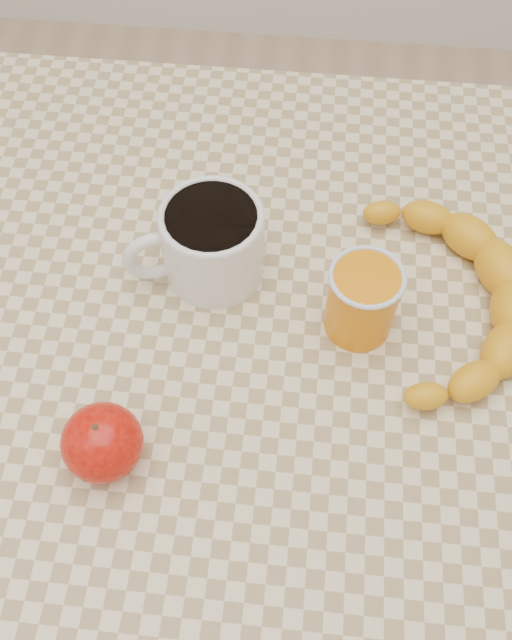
# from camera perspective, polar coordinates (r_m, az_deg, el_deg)

# --- Properties ---
(ground) EXTENTS (3.00, 3.00, 0.00)m
(ground) POSITION_cam_1_polar(r_m,az_deg,el_deg) (1.42, 0.00, -16.77)
(ground) COLOR tan
(ground) RESTS_ON ground
(table) EXTENTS (0.80, 0.80, 0.75)m
(table) POSITION_cam_1_polar(r_m,az_deg,el_deg) (0.80, 0.00, -4.04)
(table) COLOR beige
(table) RESTS_ON ground
(coffee_mug) EXTENTS (0.16, 0.14, 0.09)m
(coffee_mug) POSITION_cam_1_polar(r_m,az_deg,el_deg) (0.73, -3.71, 6.34)
(coffee_mug) COLOR silver
(coffee_mug) RESTS_ON table
(orange_juice_glass) EXTENTS (0.07, 0.07, 0.09)m
(orange_juice_glass) POSITION_cam_1_polar(r_m,az_deg,el_deg) (0.70, 8.50, 1.60)
(orange_juice_glass) COLOR orange
(orange_juice_glass) RESTS_ON table
(apple) EXTENTS (0.08, 0.08, 0.07)m
(apple) POSITION_cam_1_polar(r_m,az_deg,el_deg) (0.65, -12.20, -9.55)
(apple) COLOR #870704
(apple) RESTS_ON table
(banana) EXTENTS (0.22, 0.31, 0.05)m
(banana) POSITION_cam_1_polar(r_m,az_deg,el_deg) (0.74, 15.19, 1.81)
(banana) COLOR orange
(banana) RESTS_ON table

